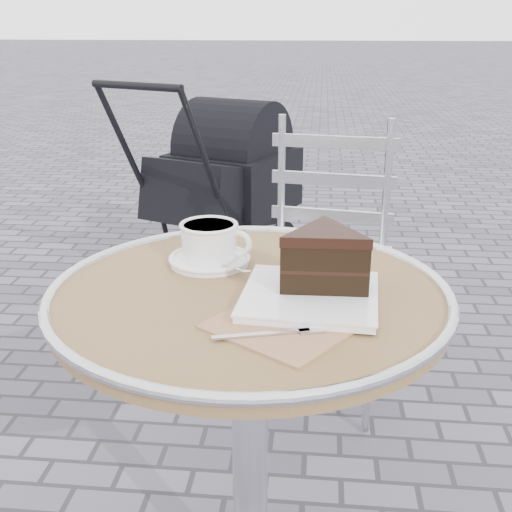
# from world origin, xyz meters

# --- Properties ---
(cafe_table) EXTENTS (0.72, 0.72, 0.74)m
(cafe_table) POSITION_xyz_m (0.00, 0.00, 0.57)
(cafe_table) COLOR silver
(cafe_table) RESTS_ON ground
(cappuccino_set) EXTENTS (0.16, 0.16, 0.08)m
(cappuccino_set) POSITION_xyz_m (-0.09, 0.13, 0.77)
(cappuccino_set) COLOR white
(cappuccino_set) RESTS_ON cafe_table
(cake_plate_set) EXTENTS (0.32, 0.38, 0.12)m
(cake_plate_set) POSITION_xyz_m (0.12, -0.02, 0.79)
(cake_plate_set) COLOR #9F7157
(cake_plate_set) RESTS_ON cafe_table
(bistro_chair) EXTENTS (0.46, 0.46, 0.90)m
(bistro_chair) POSITION_xyz_m (0.15, 0.93, 0.56)
(bistro_chair) COLOR silver
(bistro_chair) RESTS_ON ground
(baby_stroller) EXTENTS (0.75, 1.02, 0.97)m
(baby_stroller) POSITION_xyz_m (-0.32, 1.79, 0.44)
(baby_stroller) COLOR black
(baby_stroller) RESTS_ON ground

